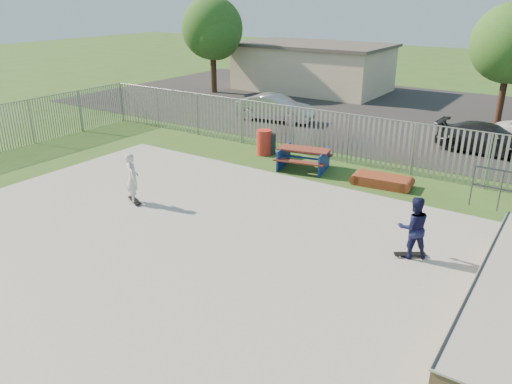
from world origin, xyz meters
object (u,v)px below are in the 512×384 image
Objects in this scene: trash_bin_red at (264,142)px; trash_bin_grey at (270,144)px; car_silver at (275,108)px; tree_mid at (511,43)px; skater_navy at (413,227)px; funbox at (382,181)px; tree_left at (212,29)px; picnic_table at (304,159)px; car_dark at (488,139)px; skater_white at (132,178)px.

trash_bin_grey is (0.14, 0.22, -0.09)m from trash_bin_red.
tree_mid reaches higher than car_silver.
tree_mid is 3.75× the size of skater_navy.
trash_bin_red is 0.17× the size of tree_mid.
funbox is at bearing -96.54° from skater_navy.
picnic_table is at bearing -39.93° from tree_left.
car_silver reaches higher than trash_bin_grey.
picnic_table is 0.54× the size of car_silver.
funbox is 6.66m from car_dark.
skater_white is at bearing -94.14° from trash_bin_grey.
trash_bin_grey is 0.55× the size of skater_white.
tree_mid is at bearing -121.74° from skater_navy.
picnic_table is 7.98m from car_silver.
tree_mid is at bearing 55.89° from picnic_table.
tree_left is 20.36m from skater_white.
funbox is 8.60m from skater_white.
skater_white is at bearing -112.73° from tree_mid.
trash_bin_red is at bearing 165.79° from funbox.
picnic_table is at bearing -147.88° from car_silver.
car_dark reaches higher than funbox.
car_silver reaches higher than funbox.
picnic_table is 0.53× the size of car_dark.
car_dark is 11.07m from skater_navy.
trash_bin_grey is 13.61m from tree_mid.
picnic_table is 17.47m from tree_left.
trash_bin_grey is (-2.17, 0.96, 0.02)m from picnic_table.
funbox is at bearing -10.59° from trash_bin_grey.
picnic_table is 6.84m from skater_white.
tree_mid is at bearing 57.13° from trash_bin_grey.
tree_left is at bearing 77.95° from car_dark.
car_silver is 2.58× the size of skater_white.
skater_navy is (10.85, -11.00, 0.25)m from car_silver.
skater_navy is (0.81, -16.84, -3.12)m from tree_mid.
car_dark is at bearing -84.57° from tree_mid.
skater_navy is at bearing -87.26° from tree_mid.
car_dark is 0.68× the size of tree_left.
funbox is at bearing 162.04° from car_dark.
trash_bin_red is at bearing -69.30° from skater_navy.
tree_left is (-10.90, 9.98, 3.79)m from trash_bin_grey.
tree_left is (-16.27, 10.99, 4.05)m from funbox.
car_dark is (7.81, 5.45, 0.11)m from trash_bin_red.
skater_navy reaches higher than funbox.
trash_bin_red is at bearing -122.54° from trash_bin_grey.
car_dark is 6.75m from tree_mid.
skater_navy is at bearing -34.81° from trash_bin_red.
funbox is at bearing -34.04° from tree_left.
funbox is 0.45× the size of car_silver.
skater_white is (2.41, -12.39, 0.25)m from car_silver.
skater_navy is (18.82, -15.81, -3.27)m from tree_left.
trash_bin_grey is 9.85m from skater_navy.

